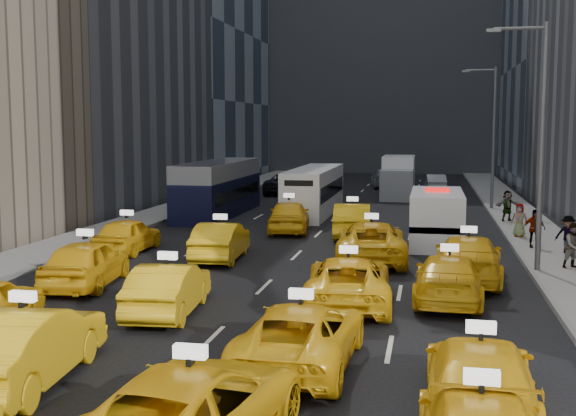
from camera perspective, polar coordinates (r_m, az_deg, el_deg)
name	(u,v)px	position (r m, az deg, el deg)	size (l,w,h in m)	color
ground	(185,364)	(16.93, -8.11, -12.10)	(160.00, 160.00, 0.00)	black
sidewalk_west	(156,215)	(43.47, -10.39, -0.56)	(3.00, 90.00, 0.15)	gray
sidewalk_east	(525,224)	(40.81, 18.24, -1.25)	(3.00, 90.00, 0.15)	gray
curb_west	(179,215)	(42.96, -8.59, -0.59)	(0.15, 90.00, 0.18)	slate
curb_east	(497,224)	(40.65, 16.21, -1.18)	(0.15, 90.00, 0.18)	slate
streetlight_near	(539,138)	(27.41, 19.21, 5.21)	(2.15, 0.22, 9.00)	#595B60
streetlight_far	(492,133)	(47.29, 15.81, 5.76)	(2.15, 0.22, 9.00)	#595B60
taxi_2	(191,410)	(12.37, -7.65, -15.52)	(2.54, 5.51, 1.53)	yellow
taxi_5	(25,345)	(16.28, -20.07, -10.16)	(1.75, 5.02, 1.65)	yellow
taxi_6	(301,335)	(16.46, 1.04, -9.96)	(2.38, 5.16, 1.43)	yellow
taxi_7	(479,376)	(14.33, 14.89, -12.72)	(2.03, 4.99, 1.45)	yellow
taxi_8	(86,263)	(25.13, -15.67, -4.20)	(1.91, 4.76, 1.62)	yellow
taxi_9	(168,289)	(21.04, -9.45, -6.31)	(1.57, 4.51, 1.48)	yellow
taxi_10	(348,281)	(21.81, 4.79, -5.78)	(2.47, 5.35, 1.49)	yellow
taxi_11	(449,278)	(22.74, 12.59, -5.44)	(2.05, 5.04, 1.46)	yellow
taxi_12	(127,235)	(31.42, -12.58, -2.10)	(1.75, 4.36, 1.48)	yellow
taxi_13	(220,241)	(29.10, -5.36, -2.61)	(1.62, 4.64, 1.53)	yellow
taxi_14	(371,242)	(28.77, 6.60, -2.66)	(2.67, 5.78, 1.61)	yellow
taxi_15	(468,259)	(25.74, 14.04, -3.91)	(2.26, 5.55, 1.61)	yellow
taxi_16	(289,216)	(36.40, 0.08, -0.64)	(1.95, 4.85, 1.65)	yellow
taxi_17	(352,220)	(35.14, 5.10, -0.95)	(1.71, 4.92, 1.62)	yellow
nypd_van	(437,219)	(33.44, 11.66, -0.83)	(2.67, 6.12, 2.57)	silver
double_decker	(219,189)	(43.49, -5.50, 1.50)	(3.12, 11.03, 3.17)	black
city_bus	(314,191)	(44.02, 2.09, 1.34)	(2.77, 10.89, 2.79)	white
box_truck	(398,177)	(54.27, 8.70, 2.40)	(2.74, 6.86, 3.07)	white
misc_car_0	(432,203)	(43.28, 11.28, 0.35)	(1.69, 4.84, 1.60)	#AFB2B7
misc_car_1	(286,184)	(56.49, -0.15, 1.92)	(2.67, 5.79, 1.61)	black
misc_car_2	(386,178)	(62.76, 7.74, 2.35)	(2.32, 5.70, 1.65)	gray
misc_car_3	(331,183)	(58.11, 3.42, 1.96)	(1.70, 4.21, 1.44)	black
misc_car_4	(435,183)	(59.74, 11.56, 1.95)	(1.50, 4.30, 1.42)	#B0B2B8
pedestrian_1	(574,246)	(28.55, 21.67, -2.78)	(0.82, 0.45, 1.68)	gray
pedestrian_2	(568,234)	(31.80, 21.24, -1.96)	(1.01, 0.41, 1.56)	gray
pedestrian_3	(534,228)	(32.75, 18.86, -1.54)	(0.97, 0.44, 1.65)	gray
pedestrian_4	(519,220)	(35.72, 17.81, -0.91)	(0.77, 0.42, 1.57)	gray
pedestrian_5	(507,206)	(41.29, 16.95, 0.17)	(1.56, 0.45, 1.68)	gray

